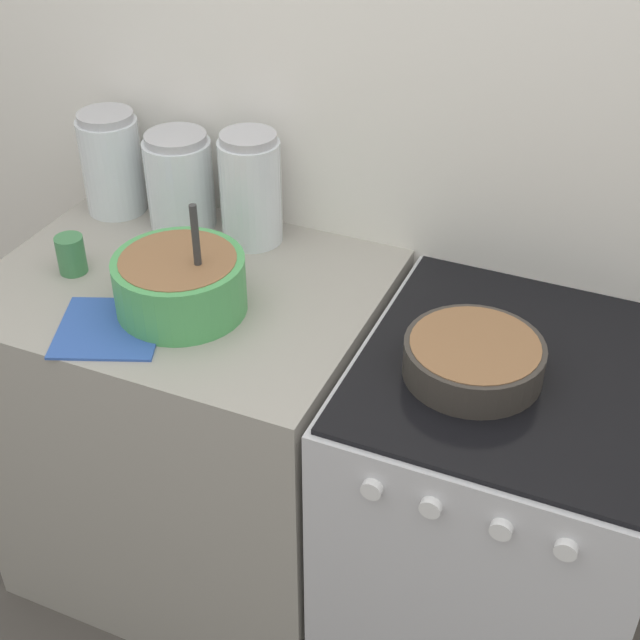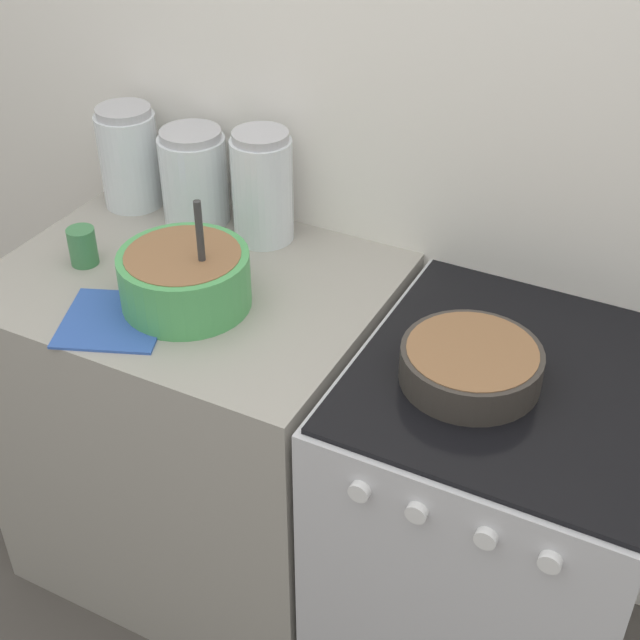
# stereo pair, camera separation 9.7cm
# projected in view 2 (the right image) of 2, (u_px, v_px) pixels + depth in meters

# --- Properties ---
(wall_back) EXTENTS (4.78, 0.05, 2.40)m
(wall_back) POSITION_uv_depth(u_px,v_px,m) (437.00, 140.00, 1.98)
(wall_back) COLOR white
(wall_back) RESTS_ON ground_plane
(countertop_cabinet) EXTENTS (0.89, 0.69, 0.92)m
(countertop_cabinet) POSITION_uv_depth(u_px,v_px,m) (203.00, 427.00, 2.31)
(countertop_cabinet) COLOR #9E998E
(countertop_cabinet) RESTS_ON ground_plane
(stove) EXTENTS (0.64, 0.71, 0.92)m
(stove) POSITION_uv_depth(u_px,v_px,m) (491.00, 532.00, 2.02)
(stove) COLOR silver
(stove) RESTS_ON ground_plane
(mixing_bowl) EXTENTS (0.28, 0.28, 0.26)m
(mixing_bowl) POSITION_uv_depth(u_px,v_px,m) (185.00, 276.00, 1.92)
(mixing_bowl) COLOR #4CA559
(mixing_bowl) RESTS_ON countertop_cabinet
(baking_pan) EXTENTS (0.28, 0.28, 0.07)m
(baking_pan) POSITION_uv_depth(u_px,v_px,m) (471.00, 364.00, 1.72)
(baking_pan) COLOR #38332D
(baking_pan) RESTS_ON stove
(storage_jar_left) EXTENTS (0.15, 0.15, 0.26)m
(storage_jar_left) POSITION_uv_depth(u_px,v_px,m) (130.00, 163.00, 2.28)
(storage_jar_left) COLOR silver
(storage_jar_left) RESTS_ON countertop_cabinet
(storage_jar_middle) EXTENTS (0.17, 0.17, 0.24)m
(storage_jar_middle) POSITION_uv_depth(u_px,v_px,m) (195.00, 183.00, 2.21)
(storage_jar_middle) COLOR silver
(storage_jar_middle) RESTS_ON countertop_cabinet
(storage_jar_right) EXTENTS (0.15, 0.15, 0.28)m
(storage_jar_right) POSITION_uv_depth(u_px,v_px,m) (263.00, 194.00, 2.13)
(storage_jar_right) COLOR silver
(storage_jar_right) RESTS_ON countertop_cabinet
(tin_can) EXTENTS (0.07, 0.07, 0.09)m
(tin_can) POSITION_uv_depth(u_px,v_px,m) (83.00, 246.00, 2.07)
(tin_can) COLOR #3F7F4C
(tin_can) RESTS_ON countertop_cabinet
(recipe_page) EXTENTS (0.28, 0.28, 0.01)m
(recipe_page) POSITION_uv_depth(u_px,v_px,m) (114.00, 320.00, 1.90)
(recipe_page) COLOR #3359B2
(recipe_page) RESTS_ON countertop_cabinet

